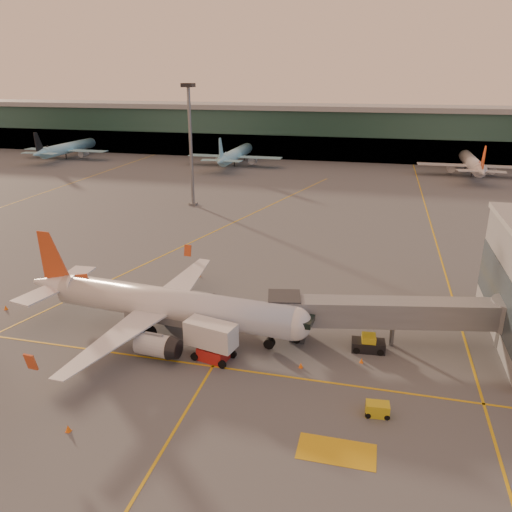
% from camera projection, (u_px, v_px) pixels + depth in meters
% --- Properties ---
extents(ground, '(600.00, 600.00, 0.00)m').
position_uv_depth(ground, '(144.00, 388.00, 45.91)').
color(ground, '#4C4F54').
rests_on(ground, ground).
extents(taxi_markings, '(100.12, 173.00, 0.01)m').
position_uv_depth(taxi_markings, '(218.00, 238.00, 88.15)').
color(taxi_markings, gold).
rests_on(taxi_markings, ground).
extents(terminal, '(400.00, 20.00, 17.60)m').
position_uv_depth(terminal, '(324.00, 131.00, 172.28)').
color(terminal, '#19382D').
rests_on(terminal, ground).
extents(mast_west_near, '(2.40, 2.40, 25.60)m').
position_uv_depth(mast_west_near, '(190.00, 137.00, 105.55)').
color(mast_west_near, slate).
rests_on(mast_west_near, ground).
extents(distant_aircraft_row, '(225.00, 34.00, 13.00)m').
position_uv_depth(distant_aircraft_row, '(153.00, 162.00, 165.68)').
color(distant_aircraft_row, '#8BD2E9').
rests_on(distant_aircraft_row, ground).
extents(main_airplane, '(34.19, 30.85, 10.31)m').
position_uv_depth(main_airplane, '(163.00, 305.00, 54.87)').
color(main_airplane, silver).
rests_on(main_airplane, ground).
extents(jet_bridge, '(27.40, 8.43, 5.34)m').
position_uv_depth(jet_bridge, '(407.00, 314.00, 52.12)').
color(jet_bridge, slate).
rests_on(jet_bridge, ground).
extents(catering_truck, '(5.54, 3.36, 4.01)m').
position_uv_depth(catering_truck, '(211.00, 339.00, 49.97)').
color(catering_truck, '#AF1C19').
rests_on(catering_truck, ground).
extents(gpu_cart, '(2.10, 1.36, 1.17)m').
position_uv_depth(gpu_cart, '(377.00, 410.00, 42.09)').
color(gpu_cart, gold).
rests_on(gpu_cart, ground).
extents(pushback_tug, '(3.56, 2.12, 1.76)m').
position_uv_depth(pushback_tug, '(368.00, 344.00, 51.98)').
color(pushback_tug, black).
rests_on(pushback_tug, ground).
extents(cone_nose, '(0.38, 0.38, 0.49)m').
position_uv_depth(cone_nose, '(362.00, 361.00, 49.92)').
color(cone_nose, orange).
rests_on(cone_nose, ground).
extents(cone_tail, '(0.45, 0.45, 0.57)m').
position_uv_depth(cone_tail, '(6.00, 308.00, 61.23)').
color(cone_tail, orange).
rests_on(cone_tail, ground).
extents(cone_wing_right, '(0.47, 0.47, 0.60)m').
position_uv_depth(cone_wing_right, '(68.00, 428.00, 40.27)').
color(cone_wing_right, orange).
rests_on(cone_wing_right, ground).
extents(cone_wing_left, '(0.39, 0.39, 0.50)m').
position_uv_depth(cone_wing_left, '(199.00, 275.00, 71.30)').
color(cone_wing_left, orange).
rests_on(cone_wing_left, ground).
extents(cone_fwd, '(0.42, 0.42, 0.53)m').
position_uv_depth(cone_fwd, '(301.00, 365.00, 49.09)').
color(cone_fwd, orange).
rests_on(cone_fwd, ground).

